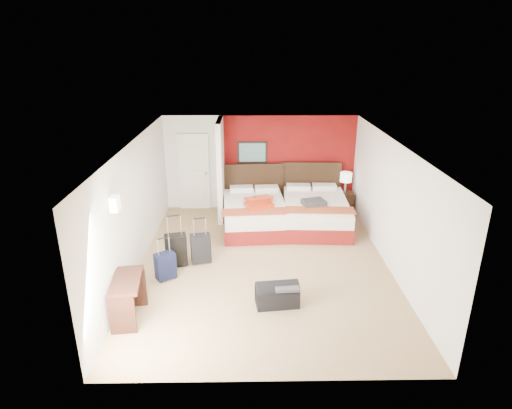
{
  "coord_description": "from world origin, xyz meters",
  "views": [
    {
      "loc": [
        -0.28,
        -7.81,
        4.27
      ],
      "look_at": [
        -0.14,
        0.8,
        1.0
      ],
      "focal_mm": 30.27,
      "sensor_mm": 36.0,
      "label": 1
    }
  ],
  "objects_px": {
    "nightstand": "(344,203)",
    "table_lamp": "(346,183)",
    "suitcase_navy": "(165,267)",
    "desk": "(128,299)",
    "bed_right": "(315,213)",
    "red_suitcase_open": "(259,202)",
    "suitcase_black": "(176,251)",
    "duffel_bag": "(277,295)",
    "suitcase_charcoal": "(201,249)",
    "bed_left": "(254,215)"
  },
  "relations": [
    {
      "from": "table_lamp",
      "to": "duffel_bag",
      "type": "height_order",
      "value": "table_lamp"
    },
    {
      "from": "suitcase_black",
      "to": "duffel_bag",
      "type": "relative_size",
      "value": 0.88
    },
    {
      "from": "suitcase_black",
      "to": "suitcase_navy",
      "type": "xyz_separation_m",
      "value": [
        -0.12,
        -0.54,
        -0.06
      ]
    },
    {
      "from": "nightstand",
      "to": "suitcase_navy",
      "type": "xyz_separation_m",
      "value": [
        -4.09,
        -3.35,
        -0.03
      ]
    },
    {
      "from": "duffel_bag",
      "to": "bed_right",
      "type": "bearing_deg",
      "value": 64.68
    },
    {
      "from": "bed_left",
      "to": "nightstand",
      "type": "relative_size",
      "value": 3.73
    },
    {
      "from": "red_suitcase_open",
      "to": "suitcase_black",
      "type": "bearing_deg",
      "value": -153.41
    },
    {
      "from": "table_lamp",
      "to": "suitcase_charcoal",
      "type": "height_order",
      "value": "table_lamp"
    },
    {
      "from": "nightstand",
      "to": "table_lamp",
      "type": "distance_m",
      "value": 0.55
    },
    {
      "from": "red_suitcase_open",
      "to": "desk",
      "type": "relative_size",
      "value": 0.96
    },
    {
      "from": "bed_right",
      "to": "table_lamp",
      "type": "xyz_separation_m",
      "value": [
        0.88,
        0.84,
        0.51
      ]
    },
    {
      "from": "nightstand",
      "to": "red_suitcase_open",
      "type": "bearing_deg",
      "value": -162.74
    },
    {
      "from": "duffel_bag",
      "to": "suitcase_navy",
      "type": "bearing_deg",
      "value": 150.05
    },
    {
      "from": "suitcase_charcoal",
      "to": "duffel_bag",
      "type": "height_order",
      "value": "suitcase_charcoal"
    },
    {
      "from": "red_suitcase_open",
      "to": "desk",
      "type": "bearing_deg",
      "value": -141.48
    },
    {
      "from": "nightstand",
      "to": "table_lamp",
      "type": "relative_size",
      "value": 1.06
    },
    {
      "from": "nightstand",
      "to": "suitcase_black",
      "type": "xyz_separation_m",
      "value": [
        -3.97,
        -2.81,
        0.04
      ]
    },
    {
      "from": "bed_left",
      "to": "red_suitcase_open",
      "type": "height_order",
      "value": "red_suitcase_open"
    },
    {
      "from": "bed_right",
      "to": "desk",
      "type": "height_order",
      "value": "desk"
    },
    {
      "from": "table_lamp",
      "to": "bed_left",
      "type": "bearing_deg",
      "value": -159.52
    },
    {
      "from": "nightstand",
      "to": "duffel_bag",
      "type": "distance_m",
      "value": 4.7
    },
    {
      "from": "suitcase_charcoal",
      "to": "desk",
      "type": "relative_size",
      "value": 0.66
    },
    {
      "from": "nightstand",
      "to": "suitcase_charcoal",
      "type": "height_order",
      "value": "suitcase_charcoal"
    },
    {
      "from": "bed_left",
      "to": "desk",
      "type": "height_order",
      "value": "desk"
    },
    {
      "from": "bed_right",
      "to": "suitcase_charcoal",
      "type": "xyz_separation_m",
      "value": [
        -2.61,
        -1.85,
        -0.04
      ]
    },
    {
      "from": "suitcase_charcoal",
      "to": "suitcase_navy",
      "type": "distance_m",
      "value": 0.9
    },
    {
      "from": "suitcase_black",
      "to": "duffel_bag",
      "type": "bearing_deg",
      "value": -49.85
    },
    {
      "from": "bed_right",
      "to": "suitcase_black",
      "type": "bearing_deg",
      "value": -144.68
    },
    {
      "from": "suitcase_navy",
      "to": "desk",
      "type": "height_order",
      "value": "desk"
    },
    {
      "from": "suitcase_navy",
      "to": "desk",
      "type": "relative_size",
      "value": 0.57
    },
    {
      "from": "bed_right",
      "to": "red_suitcase_open",
      "type": "xyz_separation_m",
      "value": [
        -1.39,
        -0.14,
        0.36
      ]
    },
    {
      "from": "nightstand",
      "to": "suitcase_navy",
      "type": "distance_m",
      "value": 5.29
    },
    {
      "from": "red_suitcase_open",
      "to": "suitcase_charcoal",
      "type": "bearing_deg",
      "value": -145.92
    },
    {
      "from": "desk",
      "to": "suitcase_black",
      "type": "bearing_deg",
      "value": 68.31
    },
    {
      "from": "bed_right",
      "to": "nightstand",
      "type": "bearing_deg",
      "value": 46.65
    },
    {
      "from": "table_lamp",
      "to": "suitcase_navy",
      "type": "xyz_separation_m",
      "value": [
        -4.09,
        -3.35,
        -0.58
      ]
    },
    {
      "from": "bed_right",
      "to": "suitcase_black",
      "type": "distance_m",
      "value": 3.67
    },
    {
      "from": "red_suitcase_open",
      "to": "suitcase_black",
      "type": "height_order",
      "value": "red_suitcase_open"
    },
    {
      "from": "suitcase_black",
      "to": "desk",
      "type": "xyz_separation_m",
      "value": [
        -0.48,
        -1.8,
        0.05
      ]
    },
    {
      "from": "suitcase_charcoal",
      "to": "red_suitcase_open",
      "type": "bearing_deg",
      "value": 41.06
    },
    {
      "from": "red_suitcase_open",
      "to": "suitcase_charcoal",
      "type": "xyz_separation_m",
      "value": [
        -1.22,
        -1.71,
        -0.4
      ]
    },
    {
      "from": "bed_right",
      "to": "red_suitcase_open",
      "type": "distance_m",
      "value": 1.45
    },
    {
      "from": "red_suitcase_open",
      "to": "desk",
      "type": "xyz_separation_m",
      "value": [
        -2.18,
        -3.63,
        -0.32
      ]
    },
    {
      "from": "nightstand",
      "to": "duffel_bag",
      "type": "relative_size",
      "value": 0.78
    },
    {
      "from": "red_suitcase_open",
      "to": "duffel_bag",
      "type": "xyz_separation_m",
      "value": [
        0.25,
        -3.26,
        -0.51
      ]
    },
    {
      "from": "nightstand",
      "to": "desk",
      "type": "distance_m",
      "value": 6.41
    },
    {
      "from": "bed_right",
      "to": "suitcase_navy",
      "type": "xyz_separation_m",
      "value": [
        -3.21,
        -2.51,
        -0.07
      ]
    },
    {
      "from": "suitcase_charcoal",
      "to": "desk",
      "type": "distance_m",
      "value": 2.15
    },
    {
      "from": "red_suitcase_open",
      "to": "duffel_bag",
      "type": "relative_size",
      "value": 1.18
    },
    {
      "from": "table_lamp",
      "to": "suitcase_navy",
      "type": "height_order",
      "value": "table_lamp"
    }
  ]
}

